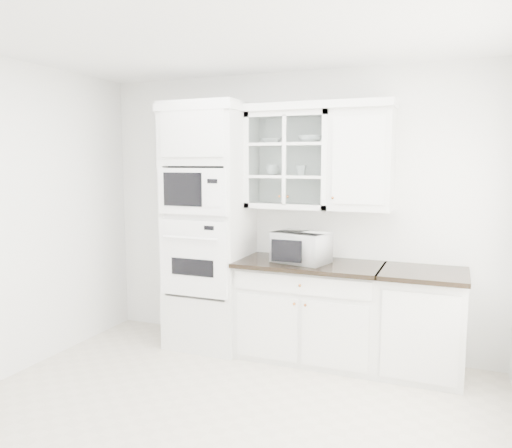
% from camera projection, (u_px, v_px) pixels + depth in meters
% --- Properties ---
extents(ground, '(4.00, 3.50, 0.01)m').
position_uv_depth(ground, '(213.00, 425.00, 3.49)').
color(ground, beige).
rests_on(ground, ground).
extents(room_shell, '(4.00, 3.50, 2.70)m').
position_uv_depth(room_shell, '(237.00, 170.00, 3.66)').
color(room_shell, white).
rests_on(room_shell, ground).
extents(oven_column, '(0.76, 0.68, 2.40)m').
position_uv_depth(oven_column, '(209.00, 227.00, 4.92)').
color(oven_column, silver).
rests_on(oven_column, ground).
extents(base_cabinet_run, '(1.32, 0.67, 0.92)m').
position_uv_depth(base_cabinet_run, '(310.00, 310.00, 4.66)').
color(base_cabinet_run, silver).
rests_on(base_cabinet_run, ground).
extents(extra_base_cabinet, '(0.72, 0.67, 0.92)m').
position_uv_depth(extra_base_cabinet, '(422.00, 322.00, 4.29)').
color(extra_base_cabinet, silver).
rests_on(extra_base_cabinet, ground).
extents(upper_cabinet_glass, '(0.80, 0.33, 0.90)m').
position_uv_depth(upper_cabinet_glass, '(290.00, 160.00, 4.71)').
color(upper_cabinet_glass, silver).
rests_on(upper_cabinet_glass, room_shell).
extents(upper_cabinet_solid, '(0.55, 0.33, 0.90)m').
position_uv_depth(upper_cabinet_solid, '(362.00, 160.00, 4.46)').
color(upper_cabinet_solid, silver).
rests_on(upper_cabinet_solid, room_shell).
extents(crown_molding, '(2.14, 0.38, 0.07)m').
position_uv_depth(crown_molding, '(279.00, 108.00, 4.66)').
color(crown_molding, white).
rests_on(crown_molding, room_shell).
extents(countertop_microwave, '(0.56, 0.50, 0.28)m').
position_uv_depth(countertop_microwave, '(302.00, 247.00, 4.57)').
color(countertop_microwave, white).
rests_on(countertop_microwave, base_cabinet_run).
extents(bowl_a, '(0.26, 0.26, 0.05)m').
position_uv_depth(bowl_a, '(271.00, 141.00, 4.74)').
color(bowl_a, white).
rests_on(bowl_a, upper_cabinet_glass).
extents(bowl_b, '(0.24, 0.24, 0.07)m').
position_uv_depth(bowl_b, '(310.00, 139.00, 4.61)').
color(bowl_b, white).
rests_on(bowl_b, upper_cabinet_glass).
extents(cup_a, '(0.16, 0.16, 0.10)m').
position_uv_depth(cup_a, '(272.00, 170.00, 4.80)').
color(cup_a, white).
rests_on(cup_a, upper_cabinet_glass).
extents(cup_b, '(0.13, 0.13, 0.10)m').
position_uv_depth(cup_b, '(301.00, 170.00, 4.69)').
color(cup_b, white).
rests_on(cup_b, upper_cabinet_glass).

